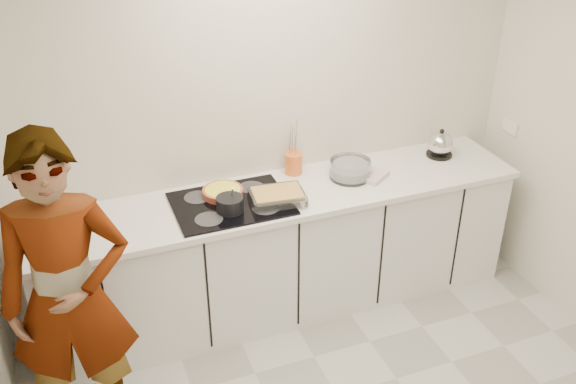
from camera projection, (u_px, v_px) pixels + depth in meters
name	position (u px, v px, depth m)	size (l,w,h in m)	color
wall_back	(265.00, 119.00, 4.20)	(3.60, 0.00, 2.60)	silver
base_cabinets	(283.00, 254.00, 4.36)	(3.20, 0.58, 0.87)	white
countertop	(282.00, 196.00, 4.14)	(3.24, 0.64, 0.04)	white
hob	(231.00, 204.00, 4.00)	(0.72, 0.54, 0.01)	black
tart_dish	(223.00, 192.00, 4.07)	(0.34, 0.34, 0.04)	#A4492E
saucepan	(230.00, 204.00, 3.89)	(0.20, 0.20, 0.16)	black
baking_dish	(277.00, 196.00, 4.00)	(0.36, 0.28, 0.06)	silver
mixing_bowl	(350.00, 170.00, 4.28)	(0.35, 0.35, 0.13)	silver
tea_towel	(373.00, 176.00, 4.30)	(0.20, 0.15, 0.03)	white
kettle	(440.00, 145.00, 4.56)	(0.21, 0.21, 0.21)	black
utensil_crock	(294.00, 163.00, 4.33)	(0.12, 0.12, 0.15)	orange
cook	(69.00, 298.00, 3.22)	(0.66, 0.43, 1.81)	white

